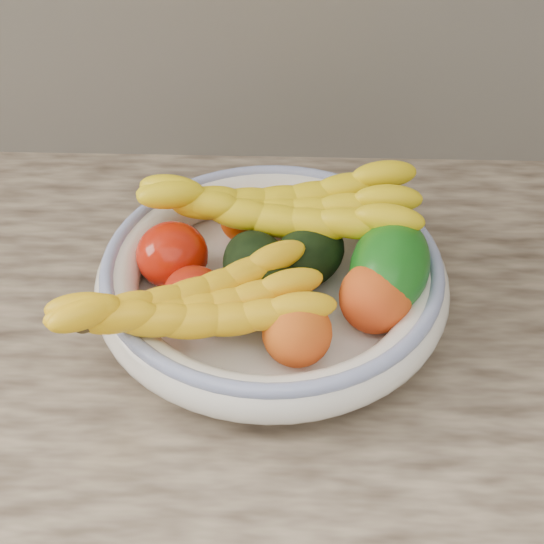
{
  "coord_description": "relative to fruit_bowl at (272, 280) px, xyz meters",
  "views": [
    {
      "loc": [
        0.02,
        0.98,
        1.56
      ],
      "look_at": [
        0.0,
        1.66,
        0.96
      ],
      "focal_mm": 55.0,
      "sensor_mm": 36.0,
      "label": 1
    }
  ],
  "objects": [
    {
      "name": "clementine_back_right",
      "position": [
        0.03,
        0.11,
        0.01
      ],
      "size": [
        0.05,
        0.05,
        0.05
      ],
      "primitive_type": "ellipsoid",
      "rotation": [
        0.0,
        0.0,
        0.01
      ],
      "color": "orange",
      "rests_on": "fruit_bowl"
    },
    {
      "name": "banana_bunch_back",
      "position": [
        0.01,
        0.07,
        0.04
      ],
      "size": [
        0.34,
        0.12,
        0.09
      ],
      "primitive_type": null,
      "rotation": [
        0.0,
        0.0,
        -0.0
      ],
      "color": "yellow",
      "rests_on": "fruit_bowl"
    },
    {
      "name": "fruit_bowl",
      "position": [
        0.0,
        0.0,
        0.0
      ],
      "size": [
        0.39,
        0.39,
        0.08
      ],
      "color": "white",
      "rests_on": "kitchen_counter"
    },
    {
      "name": "tomato_left",
      "position": [
        -0.11,
        0.02,
        0.01
      ],
      "size": [
        0.11,
        0.11,
        0.07
      ],
      "primitive_type": "ellipsoid",
      "rotation": [
        0.0,
        0.0,
        -0.4
      ],
      "color": "#BA1808",
      "rests_on": "fruit_bowl"
    },
    {
      "name": "peach_front",
      "position": [
        0.03,
        -0.1,
        0.02
      ],
      "size": [
        0.09,
        0.09,
        0.07
      ],
      "primitive_type": "ellipsoid",
      "rotation": [
        0.0,
        0.0,
        0.43
      ],
      "color": "orange",
      "rests_on": "fruit_bowl"
    },
    {
      "name": "avocado_right",
      "position": [
        0.04,
        0.02,
        0.02
      ],
      "size": [
        0.12,
        0.12,
        0.07
      ],
      "primitive_type": "ellipsoid",
      "rotation": [
        0.0,
        0.0,
        -0.74
      ],
      "color": "black",
      "rests_on": "fruit_bowl"
    },
    {
      "name": "tomato_near_left",
      "position": [
        -0.08,
        -0.04,
        0.01
      ],
      "size": [
        0.07,
        0.07,
        0.06
      ],
      "primitive_type": "ellipsoid",
      "rotation": [
        0.0,
        0.0,
        0.07
      ],
      "color": "#AD1C0B",
      "rests_on": "fruit_bowl"
    },
    {
      "name": "kitchen_counter",
      "position": [
        0.0,
        0.03,
        -0.48
      ],
      "size": [
        2.44,
        0.66,
        1.4
      ],
      "color": "brown",
      "rests_on": "ground"
    },
    {
      "name": "peach_right",
      "position": [
        0.11,
        -0.05,
        0.02
      ],
      "size": [
        0.1,
        0.1,
        0.08
      ],
      "primitive_type": "ellipsoid",
      "rotation": [
        0.0,
        0.0,
        -0.39
      ],
      "color": "orange",
      "rests_on": "fruit_bowl"
    },
    {
      "name": "banana_bunch_front",
      "position": [
        -0.08,
        -0.09,
        0.03
      ],
      "size": [
        0.32,
        0.21,
        0.08
      ],
      "primitive_type": null,
      "rotation": [
        0.0,
        0.0,
        0.35
      ],
      "color": "yellow",
      "rests_on": "fruit_bowl"
    },
    {
      "name": "clementine_back_left",
      "position": [
        -0.04,
        0.1,
        0.01
      ],
      "size": [
        0.07,
        0.07,
        0.05
      ],
      "primitive_type": "ellipsoid",
      "rotation": [
        0.0,
        0.0,
        -0.24
      ],
      "color": "#EC4A04",
      "rests_on": "fruit_bowl"
    },
    {
      "name": "avocado_center",
      "position": [
        -0.01,
        -0.0,
        0.02
      ],
      "size": [
        0.11,
        0.13,
        0.08
      ],
      "primitive_type": "ellipsoid",
      "rotation": [
        0.0,
        0.0,
        0.4
      ],
      "color": "black",
      "rests_on": "fruit_bowl"
    },
    {
      "name": "green_mango",
      "position": [
        0.13,
        -0.01,
        0.03
      ],
      "size": [
        0.13,
        0.15,
        0.12
      ],
      "primitive_type": "ellipsoid",
      "rotation": [
        0.0,
        0.31,
        -0.21
      ],
      "color": "#105811",
      "rests_on": "fruit_bowl"
    }
  ]
}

